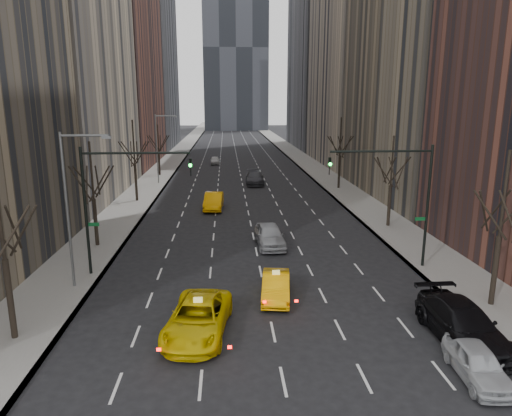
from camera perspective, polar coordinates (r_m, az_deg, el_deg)
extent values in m
plane|color=black|center=(19.28, 3.43, -20.82)|extent=(400.00, 400.00, 0.00)
cube|color=slate|center=(87.11, -10.46, 5.90)|extent=(4.50, 320.00, 0.15)
cube|color=slate|center=(87.70, 5.74, 6.10)|extent=(4.50, 320.00, 0.15)
cube|color=brown|center=(84.86, -18.06, 20.17)|extent=(14.00, 28.00, 44.00)
cube|color=#5E5D62|center=(115.13, -14.50, 22.40)|extent=(14.00, 30.00, 60.00)
cube|color=#BEAD91|center=(84.48, 13.60, 22.53)|extent=(14.00, 28.00, 50.00)
cube|color=#5E5D62|center=(114.80, 8.83, 22.16)|extent=(14.00, 30.00, 58.00)
cylinder|color=black|center=(23.83, -28.39, -10.00)|extent=(0.28, 0.28, 3.78)
cylinder|color=black|center=(23.55, -28.04, -2.20)|extent=(0.42, 1.80, 2.52)
cylinder|color=black|center=(22.80, -27.09, -2.57)|extent=(1.74, 0.72, 2.52)
cylinder|color=black|center=(22.11, -28.29, -3.15)|extent=(1.46, 1.25, 2.52)
cylinder|color=black|center=(36.35, -19.41, -1.66)|extent=(0.28, 0.28, 3.57)
cylinder|color=black|center=(35.61, -19.88, 4.43)|extent=(0.16, 0.16, 4.25)
cylinder|color=black|center=(36.50, -19.19, 3.26)|extent=(0.42, 1.80, 2.52)
cylinder|color=black|center=(35.81, -18.40, 3.14)|extent=(1.74, 0.72, 2.52)
cylinder|color=black|center=(35.04, -18.98, 2.88)|extent=(1.46, 1.25, 2.52)
cylinder|color=black|center=(34.98, -20.38, 2.76)|extent=(0.42, 1.80, 2.52)
cylinder|color=black|center=(35.70, -21.15, 2.89)|extent=(1.74, 0.72, 2.52)
cylinder|color=black|center=(36.45, -20.54, 3.14)|extent=(1.46, 1.25, 2.52)
cylinder|color=black|center=(51.55, -14.77, 3.10)|extent=(0.28, 0.28, 3.99)
cylinder|color=black|center=(51.00, -15.06, 7.94)|extent=(0.16, 0.16, 4.75)
cylinder|color=black|center=(51.91, -14.64, 6.77)|extent=(0.42, 1.80, 2.52)
cylinder|color=black|center=(51.24, -14.03, 6.73)|extent=(1.74, 0.72, 2.52)
cylinder|color=black|center=(50.44, -14.36, 6.62)|extent=(1.46, 1.25, 2.52)
cylinder|color=black|center=(50.31, -15.33, 6.54)|extent=(0.42, 1.80, 2.52)
cylinder|color=black|center=(50.98, -15.94, 6.59)|extent=(1.74, 0.72, 2.52)
cylinder|color=black|center=(51.78, -15.58, 6.70)|extent=(1.46, 1.25, 2.52)
cylinder|color=black|center=(69.15, -11.99, 5.46)|extent=(0.28, 0.28, 3.36)
cylinder|color=black|center=(68.77, -12.14, 8.49)|extent=(0.16, 0.16, 4.00)
cylinder|color=black|center=(69.65, -11.88, 7.92)|extent=(0.42, 1.80, 2.52)
cylinder|color=black|center=(69.01, -11.40, 7.90)|extent=(1.74, 0.72, 2.52)
cylinder|color=black|center=(68.19, -11.62, 7.83)|extent=(1.46, 1.25, 2.52)
cylinder|color=black|center=(68.02, -12.33, 7.78)|extent=(0.42, 1.80, 2.52)
cylinder|color=black|center=(68.66, -12.81, 7.81)|extent=(1.74, 0.72, 2.52)
cylinder|color=black|center=(69.47, -12.58, 7.88)|extent=(1.46, 1.25, 2.52)
cylinder|color=black|center=(27.44, 27.69, -6.96)|extent=(0.28, 0.28, 3.78)
cylinder|color=black|center=(26.42, 28.65, 1.53)|extent=(0.16, 0.16, 4.50)
cylinder|color=black|center=(27.39, 27.75, -0.19)|extent=(0.42, 1.80, 2.52)
cylinder|color=black|center=(25.84, 29.10, -1.07)|extent=(0.42, 1.80, 2.52)
cylinder|color=black|center=(25.95, 27.23, -0.81)|extent=(1.74, 0.72, 2.52)
cylinder|color=black|center=(26.73, 26.59, -0.37)|extent=(1.46, 1.25, 2.52)
cylinder|color=black|center=(41.35, 16.31, 0.29)|extent=(0.28, 0.28, 3.57)
cylinder|color=black|center=(40.70, 16.66, 5.67)|extent=(0.16, 0.16, 4.25)
cylinder|color=black|center=(41.65, 16.38, 4.60)|extent=(0.42, 1.80, 2.52)
cylinder|color=black|center=(41.37, 17.50, 4.47)|extent=(1.74, 0.72, 2.52)
cylinder|color=black|center=(40.54, 17.72, 4.29)|extent=(1.46, 1.25, 2.52)
cylinder|color=black|center=(39.98, 16.79, 4.23)|extent=(0.42, 1.80, 2.52)
cylinder|color=black|center=(40.27, 15.64, 4.37)|extent=(1.74, 0.72, 2.52)
cylinder|color=black|center=(41.11, 15.45, 4.55)|extent=(1.46, 1.25, 2.52)
cylinder|color=black|center=(58.25, 10.35, 4.44)|extent=(0.28, 0.28, 3.99)
cylinder|color=black|center=(57.77, 10.53, 8.73)|extent=(0.16, 0.16, 4.75)
cylinder|color=black|center=(58.72, 10.42, 7.68)|extent=(0.42, 1.80, 2.52)
cylinder|color=black|center=(58.35, 11.19, 7.61)|extent=(1.74, 0.72, 2.52)
cylinder|color=black|center=(57.49, 11.26, 7.53)|extent=(1.46, 1.25, 2.52)
cylinder|color=black|center=(57.01, 10.54, 7.51)|extent=(0.42, 1.80, 2.52)
cylinder|color=black|center=(57.38, 9.76, 7.58)|extent=(1.74, 0.72, 2.52)
cylinder|color=black|center=(58.24, 9.72, 7.66)|extent=(1.46, 1.25, 2.52)
cylinder|color=black|center=(29.91, -20.52, -0.47)|extent=(0.18, 0.18, 8.00)
cylinder|color=black|center=(28.54, -14.80, 6.66)|extent=(6.50, 0.14, 0.14)
imported|color=black|center=(28.21, -8.18, 5.05)|extent=(0.18, 0.22, 1.10)
sphere|color=#0CFF33|center=(28.01, -8.22, 5.30)|extent=(0.20, 0.20, 0.20)
cube|color=#0C5926|center=(29.99, -19.66, -1.95)|extent=(0.70, 0.04, 0.22)
cylinder|color=black|center=(31.41, 20.64, 0.14)|extent=(0.18, 0.18, 8.00)
cylinder|color=black|center=(29.64, 15.43, 6.85)|extent=(6.50, 0.14, 0.14)
imported|color=black|center=(28.85, 9.18, 5.19)|extent=(0.18, 0.22, 1.10)
sphere|color=#0CFF33|center=(28.66, 9.27, 5.44)|extent=(0.20, 0.20, 0.20)
cube|color=#0C5926|center=(31.43, 19.86, -1.29)|extent=(0.70, 0.04, 0.22)
cylinder|color=slate|center=(28.07, -22.52, -0.45)|extent=(0.16, 0.16, 9.00)
cylinder|color=slate|center=(27.06, -20.69, 8.47)|extent=(2.60, 0.14, 0.14)
cube|color=slate|center=(26.74, -18.19, 8.40)|extent=(0.50, 0.22, 0.15)
cylinder|color=slate|center=(61.83, -12.28, 7.19)|extent=(0.16, 0.16, 9.00)
cylinder|color=slate|center=(61.37, -11.25, 11.22)|extent=(2.60, 0.14, 0.14)
cube|color=slate|center=(61.24, -10.11, 11.17)|extent=(0.50, 0.22, 0.15)
imported|color=#DDBD04|center=(22.29, -7.27, -13.50)|extent=(3.44, 6.13, 1.62)
imported|color=#FFAE05|center=(25.88, 2.50, -9.73)|extent=(2.01, 4.44, 1.42)
imported|color=#929499|center=(34.72, 1.73, -3.43)|extent=(2.32, 5.14, 1.71)
imported|color=black|center=(23.45, 24.39, -13.03)|extent=(2.57, 6.11, 1.76)
imported|color=#ADB1B6|center=(20.99, 25.94, -17.03)|extent=(1.87, 4.07, 1.35)
imported|color=#FFA505|center=(46.81, -5.31, 0.87)|extent=(2.05, 5.21, 1.69)
imported|color=#313137|center=(60.82, -0.15, 3.79)|extent=(2.60, 5.97, 1.71)
imported|color=beige|center=(81.10, -5.15, 5.96)|extent=(1.71, 3.96, 1.33)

